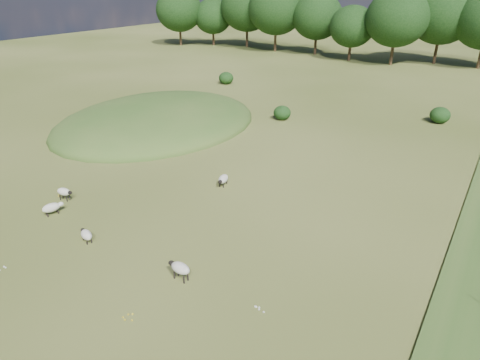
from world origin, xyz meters
name	(u,v)px	position (x,y,z in m)	size (l,w,h in m)	color
ground	(316,122)	(0.00, 20.00, 0.00)	(160.00, 160.00, 0.00)	#3D4C18
mound	(158,123)	(-12.00, 12.00, 0.00)	(16.00, 20.00, 4.00)	#33561E
treeline	(408,18)	(-1.06, 55.44, 6.57)	(96.28, 14.66, 11.70)	black
shrubs	(306,98)	(-3.34, 25.15, 0.71)	(27.12, 11.34, 1.47)	black
sheep_0	(64,192)	(-6.32, -2.11, 0.54)	(1.10, 0.60, 0.77)	#BCB19C
sheep_1	(180,268)	(4.14, -4.14, 0.59)	(1.18, 0.57, 0.84)	#BCB19C
sheep_2	(52,207)	(-5.47, -3.56, 0.43)	(0.77, 1.23, 0.68)	#BCB19C
sheep_3	(86,235)	(-1.69, -4.34, 0.39)	(1.11, 0.73, 0.61)	#BCB19C
sheep_4	(223,179)	(0.39, 4.53, 0.44)	(0.75, 1.25, 0.69)	#BCB19C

